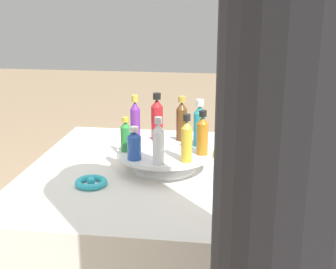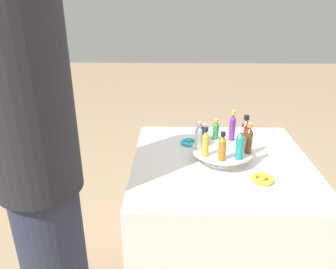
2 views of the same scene
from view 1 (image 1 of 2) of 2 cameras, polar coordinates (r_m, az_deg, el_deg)
display_stand at (r=1.37m, az=-0.42°, el=-2.81°), size 0.28×0.28×0.06m
bottle_purple at (r=1.41m, az=-4.01°, el=1.60°), size 0.03×0.03×0.15m
bottle_green at (r=1.35m, az=-5.18°, el=-0.13°), size 0.03×0.03×0.10m
bottle_blue at (r=1.28m, az=-4.15°, el=-1.23°), size 0.04×0.04×0.09m
bottle_clear at (r=1.24m, az=-1.15°, el=-1.00°), size 0.03×0.03×0.13m
bottle_gold at (r=1.26m, az=2.28°, el=-0.70°), size 0.03×0.03×0.13m
bottle_amber at (r=1.32m, az=4.21°, el=0.01°), size 0.03×0.03×0.13m
bottle_teal at (r=1.39m, az=3.87°, el=1.18°), size 0.04×0.04×0.14m
bottle_brown at (r=1.44m, az=1.67°, el=1.75°), size 0.03×0.03×0.14m
bottle_red at (r=1.45m, az=-1.34°, el=1.99°), size 0.04×0.04×0.15m
ribbon_bow_teal at (r=1.29m, az=-9.36°, el=-5.77°), size 0.09×0.09×0.02m
ribbon_bow_gold at (r=1.50m, az=7.22°, el=-2.26°), size 0.09×0.09×0.03m
person_figure at (r=0.65m, az=19.13°, el=-11.22°), size 0.31×0.31×1.80m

